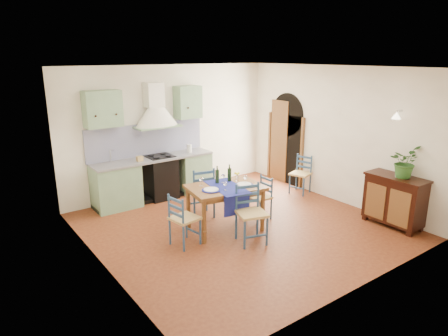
{
  "coord_description": "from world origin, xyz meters",
  "views": [
    {
      "loc": [
        -4.17,
        -5.23,
        3.01
      ],
      "look_at": [
        -0.14,
        0.3,
        1.05
      ],
      "focal_mm": 32.0,
      "sensor_mm": 36.0,
      "label": 1
    }
  ],
  "objects": [
    {
      "name": "chair_left",
      "position": [
        -1.21,
        -0.05,
        0.45
      ],
      "size": [
        0.47,
        0.47,
        0.88
      ],
      "color": "navy",
      "rests_on": "ground"
    },
    {
      "name": "left_wall",
      "position": [
        -2.5,
        0.0,
        1.4
      ],
      "size": [
        0.04,
        5.0,
        2.8
      ],
      "primitive_type": "cube",
      "color": "white",
      "rests_on": "ground"
    },
    {
      "name": "right_wall",
      "position": [
        2.5,
        0.28,
        1.34
      ],
      "size": [
        0.26,
        5.0,
        2.8
      ],
      "color": "white",
      "rests_on": "ground"
    },
    {
      "name": "chair_spare",
      "position": [
        2.23,
        0.64,
        0.44
      ],
      "size": [
        0.5,
        0.5,
        0.85
      ],
      "color": "navy",
      "rests_on": "ground"
    },
    {
      "name": "chair_right",
      "position": [
        0.54,
        0.07,
        0.42
      ],
      "size": [
        0.39,
        0.39,
        0.81
      ],
      "color": "navy",
      "rests_on": "ground"
    },
    {
      "name": "chair_far",
      "position": [
        -0.32,
        0.79,
        0.51
      ],
      "size": [
        0.55,
        0.55,
        0.98
      ],
      "color": "navy",
      "rests_on": "ground"
    },
    {
      "name": "chair_near",
      "position": [
        -0.24,
        -0.58,
        0.5
      ],
      "size": [
        0.57,
        0.57,
        0.97
      ],
      "color": "navy",
      "rests_on": "ground"
    },
    {
      "name": "dining_table",
      "position": [
        -0.29,
        0.05,
        0.71
      ],
      "size": [
        1.39,
        1.08,
        1.12
      ],
      "color": "brown",
      "rests_on": "ground"
    },
    {
      "name": "back_wall",
      "position": [
        -0.47,
        2.29,
        1.05
      ],
      "size": [
        5.0,
        0.96,
        2.8
      ],
      "color": "white",
      "rests_on": "ground"
    },
    {
      "name": "sideboard",
      "position": [
        2.26,
        -1.6,
        0.51
      ],
      "size": [
        0.5,
        1.05,
        0.94
      ],
      "color": "black",
      "rests_on": "ground"
    },
    {
      "name": "ceiling",
      "position": [
        0.0,
        0.0,
        2.8
      ],
      "size": [
        5.0,
        5.0,
        0.01
      ],
      "primitive_type": "cube",
      "color": "white",
      "rests_on": "back_wall"
    },
    {
      "name": "potted_plant",
      "position": [
        2.28,
        -1.68,
        1.22
      ],
      "size": [
        0.61,
        0.56,
        0.56
      ],
      "primitive_type": "imported",
      "rotation": [
        0.0,
        0.0,
        0.27
      ],
      "color": "#295621",
      "rests_on": "sideboard"
    },
    {
      "name": "floor",
      "position": [
        0.0,
        0.0,
        0.0
      ],
      "size": [
        5.0,
        5.0,
        0.0
      ],
      "primitive_type": "plane",
      "color": "#4B1D10",
      "rests_on": "ground"
    }
  ]
}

